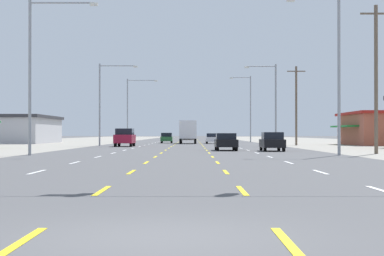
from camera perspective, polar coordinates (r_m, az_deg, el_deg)
The scene contains 18 objects.
ground_plane at distance 74.62m, azimuth -0.63°, elevation -1.61°, with size 572.00×572.00×0.00m, color #4C4C4F.
lane_markings at distance 113.11m, azimuth -0.50°, elevation -1.23°, with size 10.64×227.60×0.01m.
signal_span_wire at distance 19.23m, azimuth -2.47°, elevation 9.98°, with size 27.20×0.53×8.54m.
hatchback_far_right_nearest at distance 51.17m, azimuth 7.08°, elevation -1.23°, with size 1.72×3.90×1.54m.
sedan_inner_right_near at distance 52.70m, azimuth 2.87°, elevation -1.24°, with size 1.80×4.50×1.46m.
suv_far_left_mid at distance 69.25m, azimuth -6.39°, elevation -0.84°, with size 1.98×4.90×1.98m.
sedan_inner_right_midfar at distance 88.41m, azimuth 1.62°, elevation -0.95°, with size 1.80×4.50×1.46m.
box_truck_center_turn_far at distance 88.73m, azimuth -0.61°, elevation -0.25°, with size 2.40×7.20×3.23m.
hatchback_inner_left_farther at distance 93.66m, azimuth -2.57°, elevation -0.90°, with size 1.72×3.90×1.54m.
storefront_left_row_2 at distance 97.42m, azimuth -16.66°, elevation -0.11°, with size 13.04×17.82×4.10m.
streetlight_left_row_0 at distance 42.40m, azimuth -14.21°, elevation 5.65°, with size 4.56×0.26×10.28m.
streetlight_right_row_0 at distance 42.21m, azimuth 12.62°, elevation 5.70°, with size 3.54×0.26×10.54m.
streetlight_left_row_1 at distance 72.66m, azimuth -8.30°, elevation 2.75°, with size 4.48×0.26×9.50m.
streetlight_right_row_1 at distance 72.54m, azimuth 7.12°, elevation 2.66°, with size 3.71×0.26×9.43m.
streetlight_left_row_2 at distance 103.35m, azimuth -5.86°, elevation 2.09°, with size 5.06×0.26×10.45m.
streetlight_right_row_2 at distance 103.28m, azimuth 4.95°, elevation 2.13°, with size 3.55×0.26×10.93m.
utility_pole_right_row_0 at distance 45.94m, azimuth 16.20°, elevation 4.52°, with size 2.20×0.26×10.49m.
utility_pole_right_row_1 at distance 76.49m, azimuth 9.24°, elevation 2.16°, with size 2.20×0.26×9.56m.
Camera 1 is at (0.50, -8.60, 1.43)m, focal length 58.44 mm.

